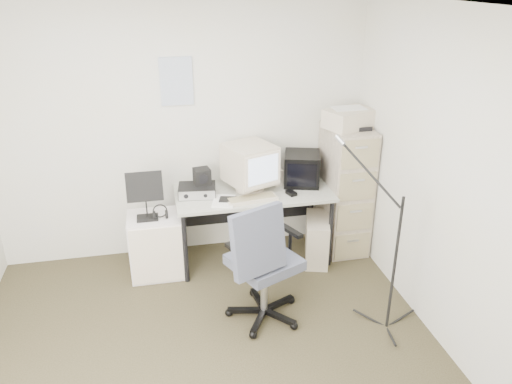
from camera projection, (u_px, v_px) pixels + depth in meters
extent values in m
cube|color=#302B17|center=(210.00, 367.00, 3.69)|extent=(3.60, 3.60, 0.01)
cube|color=white|center=(193.00, 8.00, 2.67)|extent=(3.60, 3.60, 0.01)
cube|color=silver|center=(182.00, 133.00, 4.79)|extent=(3.60, 0.02, 2.50)
cube|color=silver|center=(457.00, 192.00, 3.52)|extent=(0.02, 3.60, 2.50)
cube|color=white|center=(176.00, 81.00, 4.57)|extent=(0.30, 0.02, 0.44)
cube|color=beige|center=(344.00, 190.00, 5.05)|extent=(0.40, 0.60, 1.30)
cube|color=beige|center=(350.00, 119.00, 4.75)|extent=(0.54, 0.45, 0.18)
cube|color=gray|center=(253.00, 225.00, 4.96)|extent=(1.50, 0.70, 0.73)
cube|color=beige|center=(250.00, 168.00, 4.76)|extent=(0.54, 0.55, 0.45)
cube|color=black|center=(302.00, 168.00, 4.94)|extent=(0.43, 0.44, 0.31)
cube|color=beige|center=(278.00, 177.00, 4.93)|extent=(0.10, 0.10, 0.16)
cube|color=beige|center=(252.00, 199.00, 4.62)|extent=(0.49, 0.23, 0.03)
cube|color=black|center=(291.00, 193.00, 4.74)|extent=(0.10, 0.13, 0.03)
cube|color=black|center=(197.00, 190.00, 4.71)|extent=(0.37, 0.29, 0.10)
cube|color=black|center=(202.00, 176.00, 4.71)|extent=(0.17, 0.16, 0.15)
cube|color=white|center=(224.00, 201.00, 4.59)|extent=(0.26, 0.31, 0.02)
cube|color=beige|center=(317.00, 239.00, 4.97)|extent=(0.35, 0.53, 0.45)
cube|color=#4C505F|center=(264.00, 260.00, 4.01)|extent=(0.84, 0.84, 1.11)
cube|color=silver|center=(157.00, 245.00, 4.72)|extent=(0.50, 0.40, 0.61)
cube|color=black|center=(145.00, 195.00, 4.45)|extent=(0.34, 0.21, 0.47)
torus|color=black|center=(160.00, 214.00, 4.53)|extent=(0.17, 0.17, 0.03)
cylinder|color=black|center=(397.00, 245.00, 3.80)|extent=(0.03, 0.03, 1.53)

